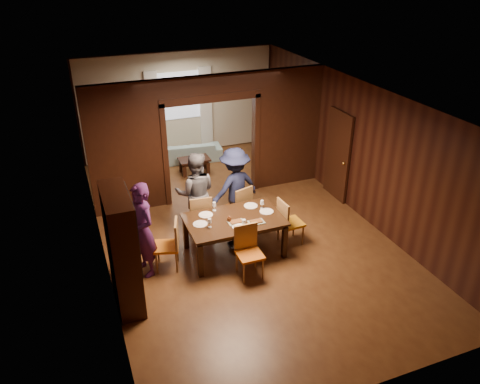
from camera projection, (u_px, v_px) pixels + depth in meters
name	position (u px, v px, depth m)	size (l,w,h in m)	color
floor	(237.00, 227.00, 9.98)	(9.00, 9.00, 0.00)	#4F2B16
ceiling	(236.00, 93.00, 8.65)	(5.50, 9.00, 0.02)	silver
room_walls	(207.00, 132.00, 10.85)	(5.52, 9.01, 2.90)	black
person_purple	(142.00, 230.00, 8.19)	(0.65, 0.43, 1.78)	#471C51
person_grey	(196.00, 193.00, 9.49)	(0.85, 0.66, 1.75)	#4D4D54
person_navy	(235.00, 187.00, 9.74)	(1.12, 0.64, 1.73)	#161A37
sofa	(189.00, 151.00, 13.07)	(1.78, 0.70, 0.52)	#94BBC2
serving_bowl	(235.00, 213.00, 8.93)	(0.31, 0.31, 0.08)	black
dining_table	(234.00, 236.00, 8.98)	(1.83, 1.13, 0.76)	black
coffee_table	(194.00, 166.00, 12.36)	(0.80, 0.50, 0.40)	black
chair_left	(166.00, 245.00, 8.51)	(0.44, 0.44, 0.97)	orange
chair_right	(291.00, 221.00, 9.25)	(0.44, 0.44, 0.97)	#C37812
chair_far_l	(200.00, 215.00, 9.47)	(0.44, 0.44, 0.97)	orange
chair_far_r	(238.00, 206.00, 9.81)	(0.44, 0.44, 0.97)	orange
chair_near	(250.00, 253.00, 8.27)	(0.44, 0.44, 0.97)	#C05B12
hutch	(122.00, 250.00, 7.47)	(0.40, 1.20, 2.00)	black
door_right	(338.00, 155.00, 10.79)	(0.06, 0.90, 2.10)	black
window_far	(179.00, 96.00, 12.88)	(1.20, 0.03, 1.30)	silver
curtain_left	(154.00, 115.00, 12.81)	(0.35, 0.06, 2.40)	white
curtain_right	(206.00, 109.00, 13.29)	(0.35, 0.06, 2.40)	white
plate_left	(200.00, 224.00, 8.62)	(0.27, 0.27, 0.01)	silver
plate_far_l	(206.00, 215.00, 8.92)	(0.27, 0.27, 0.01)	white
plate_far_r	(251.00, 206.00, 9.24)	(0.27, 0.27, 0.01)	silver
plate_right	(267.00, 211.00, 9.04)	(0.27, 0.27, 0.01)	silver
plate_near	(239.00, 227.00, 8.54)	(0.27, 0.27, 0.01)	white
platter_a	(236.00, 222.00, 8.66)	(0.30, 0.20, 0.04)	gray
platter_b	(256.00, 222.00, 8.67)	(0.30, 0.20, 0.04)	gray
wineglass_left	(210.00, 223.00, 8.48)	(0.08, 0.08, 0.18)	silver
wineglass_far	(214.00, 206.00, 9.04)	(0.08, 0.08, 0.18)	silver
wineglass_right	(262.00, 204.00, 9.11)	(0.08, 0.08, 0.18)	white
tumbler	(244.00, 223.00, 8.53)	(0.07, 0.07, 0.14)	silver
condiment_jar	(229.00, 219.00, 8.68)	(0.08, 0.08, 0.11)	#492411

